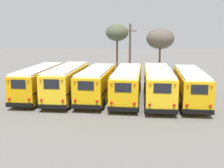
{
  "coord_description": "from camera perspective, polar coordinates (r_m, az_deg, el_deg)",
  "views": [
    {
      "loc": [
        2.94,
        -27.31,
        6.69
      ],
      "look_at": [
        0.0,
        -0.55,
        1.6
      ],
      "focal_mm": 45.0,
      "sensor_mm": 36.0,
      "label": 1
    }
  ],
  "objects": [
    {
      "name": "school_bus_0",
      "position": [
        29.34,
        -14.51,
        0.53
      ],
      "size": [
        2.52,
        10.12,
        3.09
      ],
      "color": "#E5A00C",
      "rests_on": "ground"
    },
    {
      "name": "school_bus_3",
      "position": [
        27.46,
        3.12,
        0.14
      ],
      "size": [
        2.64,
        10.74,
        3.05
      ],
      "color": "#EAAA0F",
      "rests_on": "ground"
    },
    {
      "name": "ground_plane",
      "position": [
        28.27,
        0.12,
        -2.99
      ],
      "size": [
        160.0,
        160.0,
        0.0
      ],
      "primitive_type": "plane",
      "color": "#66635E"
    },
    {
      "name": "bare_tree_1",
      "position": [
        43.47,
        1.05,
        10.35
      ],
      "size": [
        3.46,
        3.46,
        7.78
      ],
      "color": "brown",
      "rests_on": "ground"
    },
    {
      "name": "school_bus_5",
      "position": [
        27.31,
        15.6,
        -0.27
      ],
      "size": [
        2.67,
        10.15,
        3.07
      ],
      "color": "#EAAA0F",
      "rests_on": "ground"
    },
    {
      "name": "fence_line",
      "position": [
        34.57,
        1.3,
        1.21
      ],
      "size": [
        22.9,
        0.06,
        1.42
      ],
      "color": "#939399",
      "rests_on": "ground"
    },
    {
      "name": "bare_tree_0",
      "position": [
        39.43,
        9.78,
        9.06
      ],
      "size": [
        3.8,
        3.8,
        7.13
      ],
      "color": "brown",
      "rests_on": "ground"
    },
    {
      "name": "school_bus_2",
      "position": [
        27.48,
        -3.1,
        0.21
      ],
      "size": [
        2.8,
        9.62,
        3.09
      ],
      "color": "#EAAA0F",
      "rests_on": "ground"
    },
    {
      "name": "school_bus_4",
      "position": [
        27.17,
        9.35,
        0.03
      ],
      "size": [
        2.66,
        10.91,
        3.16
      ],
      "color": "yellow",
      "rests_on": "ground"
    },
    {
      "name": "school_bus_1",
      "position": [
        28.14,
        -9.06,
        0.47
      ],
      "size": [
        2.56,
        10.04,
        3.24
      ],
      "color": "yellow",
      "rests_on": "ground"
    },
    {
      "name": "utility_pole",
      "position": [
        38.48,
        3.66,
        6.6
      ],
      "size": [
        1.8,
        0.31,
        7.64
      ],
      "color": "brown",
      "rests_on": "ground"
    }
  ]
}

